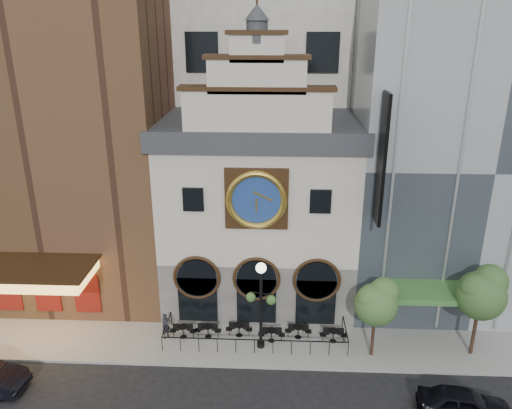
{
  "coord_description": "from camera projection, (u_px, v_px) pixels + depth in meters",
  "views": [
    {
      "loc": [
        1.17,
        -22.5,
        18.05
      ],
      "look_at": [
        -0.12,
        6.0,
        7.43
      ],
      "focal_mm": 35.0,
      "sensor_mm": 36.0,
      "label": 1
    }
  ],
  "objects": [
    {
      "name": "bistro_1",
      "position": [
        208.0,
        330.0,
        29.78
      ],
      "size": [
        1.58,
        0.68,
        0.9
      ],
      "color": "black",
      "rests_on": "sidewalk"
    },
    {
      "name": "bistro_3",
      "position": [
        271.0,
        334.0,
        29.4
      ],
      "size": [
        1.58,
        0.68,
        0.9
      ],
      "color": "black",
      "rests_on": "sidewalk"
    },
    {
      "name": "tree_right",
      "position": [
        482.0,
        292.0,
        27.16
      ],
      "size": [
        2.82,
        2.71,
        5.42
      ],
      "color": "#382619",
      "rests_on": "sidewalk"
    },
    {
      "name": "bistro_4",
      "position": [
        298.0,
        331.0,
        29.73
      ],
      "size": [
        1.58,
        0.68,
        0.9
      ],
      "color": "black",
      "rests_on": "sidewalk"
    },
    {
      "name": "retail_building",
      "position": [
        458.0,
        148.0,
        32.67
      ],
      "size": [
        14.0,
        14.4,
        20.0
      ],
      "color": "gray",
      "rests_on": "ground"
    },
    {
      "name": "bistro_2",
      "position": [
        239.0,
        329.0,
        29.91
      ],
      "size": [
        1.58,
        0.68,
        0.9
      ],
      "color": "black",
      "rests_on": "sidewalk"
    },
    {
      "name": "car_right",
      "position": [
        464.0,
        404.0,
        23.9
      ],
      "size": [
        4.57,
        2.33,
        1.49
      ],
      "primitive_type": "imported",
      "rotation": [
        0.0,
        0.0,
        1.44
      ],
      "color": "black",
      "rests_on": "ground"
    },
    {
      "name": "lamppost",
      "position": [
        261.0,
        296.0,
        27.89
      ],
      "size": [
        1.71,
        0.81,
        5.43
      ],
      "rotation": [
        0.0,
        0.0,
        -0.22
      ],
      "color": "black",
      "rests_on": "sidewalk"
    },
    {
      "name": "clock_building",
      "position": [
        259.0,
        206.0,
        32.41
      ],
      "size": [
        12.6,
        8.78,
        18.65
      ],
      "color": "#605E5B",
      "rests_on": "ground"
    },
    {
      "name": "ground",
      "position": [
        253.0,
        369.0,
        27.41
      ],
      "size": [
        120.0,
        120.0,
        0.0
      ],
      "primitive_type": "plane",
      "color": "black",
      "rests_on": "ground"
    },
    {
      "name": "sidewalk",
      "position": [
        255.0,
        340.0,
        29.73
      ],
      "size": [
        44.0,
        5.0,
        0.15
      ],
      "primitive_type": "cube",
      "color": "gray",
      "rests_on": "ground"
    },
    {
      "name": "bistro_5",
      "position": [
        333.0,
        335.0,
        29.36
      ],
      "size": [
        1.58,
        0.68,
        0.9
      ],
      "color": "black",
      "rests_on": "sidewalk"
    },
    {
      "name": "tree_left",
      "position": [
        377.0,
        301.0,
        27.19
      ],
      "size": [
        2.46,
        2.37,
        4.73
      ],
      "color": "#382619",
      "rests_on": "sidewalk"
    },
    {
      "name": "cafe_railing",
      "position": [
        255.0,
        333.0,
        29.54
      ],
      "size": [
        10.6,
        2.6,
        0.9
      ],
      "primitive_type": null,
      "color": "black",
      "rests_on": "sidewalk"
    },
    {
      "name": "theater_building",
      "position": [
        64.0,
        107.0,
        32.9
      ],
      "size": [
        14.0,
        15.6,
        25.0
      ],
      "color": "brown",
      "rests_on": "ground"
    },
    {
      "name": "pedestrian",
      "position": [
        166.0,
        326.0,
        29.64
      ],
      "size": [
        0.67,
        0.68,
        1.59
      ],
      "primitive_type": "imported",
      "rotation": [
        0.0,
        0.0,
        0.84
      ],
      "color": "black",
      "rests_on": "sidewalk"
    },
    {
      "name": "bistro_0",
      "position": [
        183.0,
        331.0,
        29.75
      ],
      "size": [
        1.58,
        0.68,
        0.9
      ],
      "color": "black",
      "rests_on": "sidewalk"
    }
  ]
}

